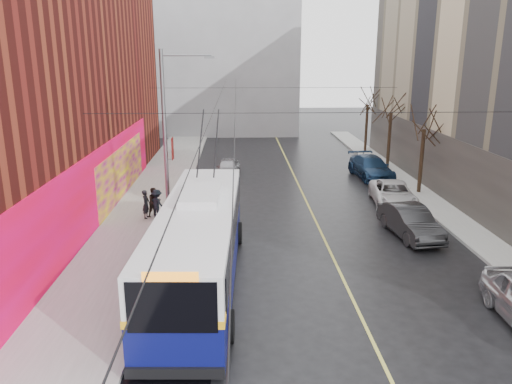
% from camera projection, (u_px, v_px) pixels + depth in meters
% --- Properties ---
extents(ground, '(140.00, 140.00, 0.00)m').
position_uv_depth(ground, '(320.00, 326.00, 16.59)').
color(ground, black).
rests_on(ground, ground).
extents(sidewalk_left, '(4.00, 60.00, 0.15)m').
position_uv_depth(sidewalk_left, '(143.00, 215.00, 27.84)').
color(sidewalk_left, gray).
rests_on(sidewalk_left, ground).
extents(sidewalk_right, '(2.00, 60.00, 0.15)m').
position_uv_depth(sidewalk_right, '(443.00, 212.00, 28.46)').
color(sidewalk_right, gray).
rests_on(sidewalk_right, ground).
extents(lane_line, '(0.12, 50.00, 0.01)m').
position_uv_depth(lane_line, '(308.00, 204.00, 30.13)').
color(lane_line, '#BFB74C').
rests_on(lane_line, ground).
extents(building_far, '(20.50, 12.10, 18.00)m').
position_uv_depth(building_far, '(208.00, 52.00, 57.29)').
color(building_far, gray).
rests_on(building_far, ground).
extents(streetlight_pole, '(2.65, 0.60, 9.00)m').
position_uv_depth(streetlight_pole, '(168.00, 136.00, 24.71)').
color(streetlight_pole, slate).
rests_on(streetlight_pole, ground).
extents(catenary_wires, '(18.00, 60.00, 0.22)m').
position_uv_depth(catenary_wires, '(240.00, 99.00, 29.06)').
color(catenary_wires, black).
extents(tree_near, '(3.20, 3.20, 6.40)m').
position_uv_depth(tree_near, '(425.00, 117.00, 31.00)').
color(tree_near, black).
rests_on(tree_near, ground).
extents(tree_mid, '(3.20, 3.20, 6.68)m').
position_uv_depth(tree_mid, '(392.00, 102.00, 37.67)').
color(tree_mid, black).
rests_on(tree_mid, ground).
extents(tree_far, '(3.20, 3.20, 6.57)m').
position_uv_depth(tree_far, '(368.00, 96.00, 44.44)').
color(tree_far, black).
rests_on(tree_far, ground).
extents(puddle, '(2.64, 3.70, 0.01)m').
position_uv_depth(puddle, '(170.00, 352.00, 15.15)').
color(puddle, black).
rests_on(puddle, ground).
extents(pigeons_flying, '(1.97, 4.55, 1.41)m').
position_uv_depth(pigeons_flying, '(229.00, 93.00, 24.38)').
color(pigeons_flying, slate).
extents(trolleybus, '(3.42, 13.07, 6.14)m').
position_uv_depth(trolleybus, '(199.00, 242.00, 19.36)').
color(trolleybus, '#0A0D4D').
rests_on(trolleybus, ground).
extents(parked_car_b, '(2.17, 4.78, 1.52)m').
position_uv_depth(parked_car_b, '(410.00, 221.00, 24.65)').
color(parked_car_b, '#2A2A2D').
rests_on(parked_car_b, ground).
extents(parked_car_c, '(2.85, 5.22, 1.39)m').
position_uv_depth(parked_car_c, '(393.00, 194.00, 29.80)').
color(parked_car_c, silver).
rests_on(parked_car_c, ground).
extents(parked_car_d, '(2.68, 5.60, 1.57)m').
position_uv_depth(parked_car_d, '(371.00, 167.00, 36.27)').
color(parked_car_d, '#162D4D').
rests_on(parked_car_d, ground).
extents(following_car, '(1.99, 4.08, 1.34)m').
position_uv_depth(following_car, '(228.00, 168.00, 36.75)').
color(following_car, '#9E9EA3').
rests_on(following_car, ground).
extents(pedestrian_a, '(0.48, 0.63, 1.56)m').
position_uv_depth(pedestrian_a, '(146.00, 204.00, 26.92)').
color(pedestrian_a, black).
rests_on(pedestrian_a, sidewalk_left).
extents(pedestrian_b, '(0.99, 0.99, 1.62)m').
position_uv_depth(pedestrian_b, '(154.00, 202.00, 27.19)').
color(pedestrian_b, black).
rests_on(pedestrian_b, sidewalk_left).
extents(pedestrian_c, '(1.17, 1.07, 1.58)m').
position_uv_depth(pedestrian_c, '(157.00, 204.00, 26.96)').
color(pedestrian_c, black).
rests_on(pedestrian_c, sidewalk_left).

